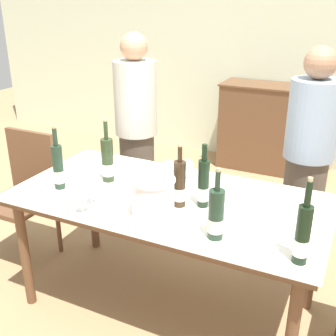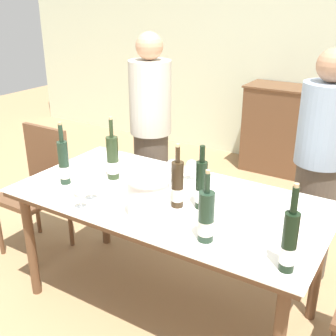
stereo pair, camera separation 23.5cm
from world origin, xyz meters
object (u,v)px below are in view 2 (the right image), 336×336
(wine_bottle_1, at_px, (201,186))
(wine_glass_0, at_px, (80,193))
(dining_table, at_px, (168,208))
(wine_bottle_0, at_px, (289,242))
(wine_bottle_2, at_px, (177,186))
(wine_glass_3, at_px, (211,210))
(wine_glass_4, at_px, (172,167))
(wine_glass_1, at_px, (191,166))
(wine_bottle_4, at_px, (113,159))
(ice_bucket, at_px, (149,196))
(wine_bottle_5, at_px, (206,218))
(person_host, at_px, (151,135))
(chair_left_end, at_px, (39,182))
(sideboard_cabinet, at_px, (301,133))
(person_guest_left, at_px, (318,171))
(wine_glass_2, at_px, (91,185))
(wine_bottle_3, at_px, (64,163))

(wine_bottle_1, distance_m, wine_glass_0, 0.65)
(dining_table, relative_size, wine_bottle_0, 4.50)
(wine_bottle_2, distance_m, wine_glass_3, 0.29)
(wine_glass_4, bearing_deg, wine_glass_1, 54.86)
(wine_bottle_0, xyz_separation_m, wine_bottle_4, (-1.23, 0.37, -0.01))
(dining_table, xyz_separation_m, wine_bottle_1, (0.22, -0.02, 0.20))
(ice_bucket, bearing_deg, wine_bottle_5, -9.61)
(wine_bottle_1, bearing_deg, wine_glass_0, -146.78)
(wine_bottle_0, distance_m, person_host, 1.87)
(wine_bottle_4, xyz_separation_m, person_host, (-0.24, 0.78, -0.10))
(wine_bottle_1, xyz_separation_m, chair_left_end, (-1.42, 0.10, -0.35))
(sideboard_cabinet, bearing_deg, person_guest_left, -72.05)
(wine_bottle_0, bearing_deg, wine_glass_3, 162.21)
(wine_bottle_2, relative_size, wine_glass_0, 2.65)
(sideboard_cabinet, xyz_separation_m, wine_glass_0, (-0.41, -2.94, 0.38))
(wine_glass_4, distance_m, chair_left_end, 1.17)
(chair_left_end, bearing_deg, wine_glass_0, -27.82)
(wine_glass_0, relative_size, chair_left_end, 0.14)
(wine_bottle_2, relative_size, wine_glass_4, 2.32)
(ice_bucket, xyz_separation_m, wine_glass_2, (-0.37, -0.03, -0.02))
(dining_table, height_order, wine_glass_4, wine_glass_4)
(wine_bottle_2, bearing_deg, person_guest_left, 58.30)
(wine_bottle_0, relative_size, wine_glass_3, 2.61)
(wine_bottle_3, height_order, person_guest_left, person_guest_left)
(sideboard_cabinet, relative_size, wine_glass_3, 8.00)
(sideboard_cabinet, height_order, person_guest_left, person_guest_left)
(wine_bottle_2, height_order, wine_bottle_3, wine_bottle_3)
(wine_bottle_2, xyz_separation_m, wine_bottle_3, (-0.74, -0.10, 0.01))
(wine_bottle_0, distance_m, wine_bottle_5, 0.40)
(ice_bucket, relative_size, wine_glass_1, 1.72)
(wine_glass_3, xyz_separation_m, chair_left_end, (-1.57, 0.28, -0.33))
(sideboard_cabinet, relative_size, person_host, 0.77)
(wine_bottle_4, distance_m, wine_glass_0, 0.44)
(chair_left_end, bearing_deg, dining_table, -4.19)
(person_host, relative_size, person_guest_left, 1.02)
(sideboard_cabinet, height_order, wine_bottle_1, wine_bottle_1)
(wine_bottle_1, bearing_deg, wine_glass_2, -156.78)
(wine_bottle_0, xyz_separation_m, wine_glass_3, (-0.42, 0.14, -0.03))
(wine_bottle_4, xyz_separation_m, wine_glass_0, (0.11, -0.42, -0.04))
(wine_glass_0, height_order, wine_glass_3, wine_glass_3)
(chair_left_end, xyz_separation_m, person_host, (0.52, 0.74, 0.26))
(wine_bottle_3, height_order, wine_glass_0, wine_bottle_3)
(wine_glass_4, bearing_deg, chair_left_end, -175.62)
(sideboard_cabinet, height_order, chair_left_end, sideboard_cabinet)
(wine_bottle_2, distance_m, wine_glass_2, 0.49)
(sideboard_cabinet, distance_m, wine_bottle_2, 2.67)
(wine_bottle_1, bearing_deg, wine_bottle_0, -28.41)
(wine_glass_0, relative_size, person_host, 0.09)
(wine_bottle_0, relative_size, wine_glass_4, 2.58)
(wine_glass_1, height_order, wine_glass_3, wine_glass_3)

